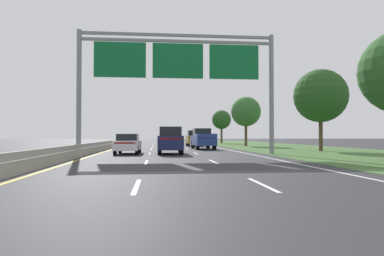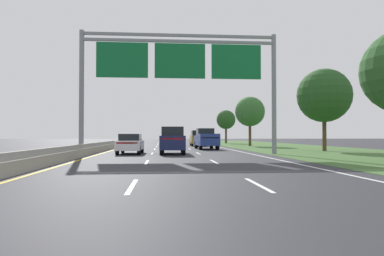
{
  "view_description": "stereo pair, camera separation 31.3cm",
  "coord_description": "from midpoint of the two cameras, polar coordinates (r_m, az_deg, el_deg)",
  "views": [
    {
      "loc": [
        -1.27,
        0.32,
        1.47
      ],
      "look_at": [
        0.49,
        17.96,
        1.83
      ],
      "focal_mm": 32.81,
      "sensor_mm": 36.0,
      "label": 1
    },
    {
      "loc": [
        -0.95,
        0.29,
        1.47
      ],
      "look_at": [
        0.49,
        17.96,
        1.83
      ],
      "focal_mm": 32.81,
      "sensor_mm": 36.0,
      "label": 2
    }
  ],
  "objects": [
    {
      "name": "roadside_tree_far",
      "position": [
        47.73,
        8.57,
        2.64
      ],
      "size": [
        3.99,
        3.99,
        6.65
      ],
      "color": "#4C3823",
      "rests_on": "ground"
    },
    {
      "name": "roadside_tree_mid",
      "position": [
        34.67,
        19.92,
        4.93
      ],
      "size": [
        4.93,
        4.93,
        7.59
      ],
      "color": "#4C3823",
      "rests_on": "ground"
    },
    {
      "name": "car_white_left_lane_sedan",
      "position": [
        27.95,
        -10.67,
        -2.5
      ],
      "size": [
        1.92,
        4.44,
        1.57
      ],
      "rotation": [
        0.0,
        0.0,
        1.55
      ],
      "color": "silver",
      "rests_on": "ground"
    },
    {
      "name": "median_barrier_concrete",
      "position": [
        35.15,
        -14.7,
        -2.96
      ],
      "size": [
        0.6,
        110.0,
        0.85
      ],
      "color": "#99968E",
      "rests_on": "ground"
    },
    {
      "name": "ground_plane",
      "position": [
        34.75,
        -3.87,
        -3.6
      ],
      "size": [
        220.0,
        220.0,
        0.0
      ],
      "primitive_type": "plane",
      "color": "#2B2B30"
    },
    {
      "name": "grass_verge_right",
      "position": [
        37.85,
        17.79,
        -3.33
      ],
      "size": [
        14.0,
        110.0,
        0.02
      ],
      "primitive_type": "cube",
      "color": "#3D602D",
      "rests_on": "ground"
    },
    {
      "name": "car_gold_right_lane_suv",
      "position": [
        47.67,
        0.09,
        -1.62
      ],
      "size": [
        1.97,
        4.73,
        2.11
      ],
      "rotation": [
        0.0,
        0.0,
        1.56
      ],
      "color": "#A38438",
      "rests_on": "ground"
    },
    {
      "name": "overhead_sign_gantry",
      "position": [
        27.09,
        -2.64,
        9.86
      ],
      "size": [
        15.06,
        0.42,
        9.34
      ],
      "color": "gray",
      "rests_on": "ground"
    },
    {
      "name": "pickup_truck_blue",
      "position": [
        36.99,
        1.55,
        -1.79
      ],
      "size": [
        2.15,
        5.45,
        2.2
      ],
      "rotation": [
        0.0,
        0.0,
        1.6
      ],
      "color": "navy",
      "rests_on": "ground"
    },
    {
      "name": "lane_striping",
      "position": [
        34.29,
        -3.84,
        -3.63
      ],
      "size": [
        11.96,
        106.0,
        0.01
      ],
      "color": "white",
      "rests_on": "ground"
    },
    {
      "name": "roadside_tree_distant",
      "position": [
        63.16,
        4.67,
        1.34
      ],
      "size": [
        3.41,
        3.41,
        5.97
      ],
      "color": "#4C3823",
      "rests_on": "ground"
    },
    {
      "name": "car_navy_centre_lane_suv",
      "position": [
        27.46,
        -3.87,
        -1.95
      ],
      "size": [
        2.02,
        4.75,
        2.11
      ],
      "rotation": [
        0.0,
        0.0,
        1.55
      ],
      "color": "#161E47",
      "rests_on": "ground"
    }
  ]
}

